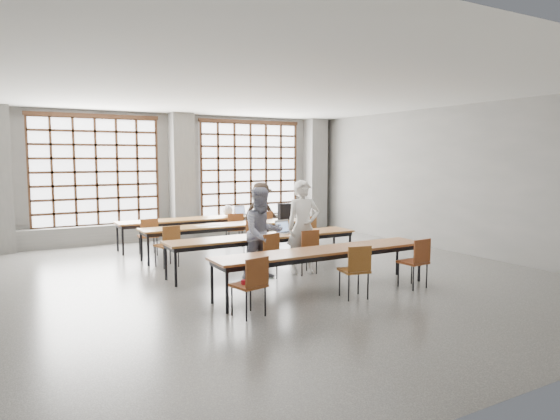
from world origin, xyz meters
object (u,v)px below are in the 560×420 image
object	(u,v)px
chair_front_left	(267,251)
laptop_front	(285,230)
chair_near_left	(252,280)
desk_row_a	(197,221)
desk_row_c	(264,239)
chair_mid_right	(307,230)
chair_near_right	(416,258)
phone	(275,235)
student_male	(303,227)
chair_back_mid	(235,226)
mouse	(305,231)
desk_row_b	(227,227)
student_female	(263,233)
chair_mid_left	(169,242)
chair_front_right	(307,247)
desk_row_d	(324,253)
student_back	(261,213)
plastic_bag	(228,210)
chair_mid_centre	(254,235)
green_box	(260,233)
chair_back_left	(149,233)
backpack	(285,212)
laptop_back	(242,212)
red_pouch	(248,282)
chair_near_mid	(356,266)
chair_back_right	(264,224)

from	to	relation	value
chair_front_left	laptop_front	distance (m)	1.13
chair_near_left	desk_row_a	bearing A→B (deg)	77.06
desk_row_c	chair_mid_right	size ratio (longest dim) A/B	4.55
chair_near_right	phone	world-z (taller)	chair_near_right
desk_row_c	student_male	size ratio (longest dim) A/B	2.18
chair_back_mid	mouse	xyz separation A→B (m)	(0.33, -2.77, 0.21)
desk_row_b	student_female	xyz separation A→B (m)	(-0.34, -2.43, 0.20)
desk_row_b	chair_mid_left	world-z (taller)	chair_mid_left
chair_front_right	phone	size ratio (longest dim) A/B	6.77
desk_row_b	chair_back_mid	xyz separation A→B (m)	(0.58, 0.82, -0.13)
student_male	desk_row_d	bearing A→B (deg)	-93.75
chair_mid_right	student_back	bearing A→B (deg)	104.55
plastic_bag	student_male	bearing A→B (deg)	-91.92
chair_mid_centre	green_box	xyz separation A→B (m)	(-0.47, -1.22, 0.24)
chair_near_right	student_male	xyz separation A→B (m)	(-1.08, 1.97, 0.38)
desk_row_b	chair_back_left	world-z (taller)	chair_back_left
plastic_bag	backpack	bearing A→B (deg)	-58.09
student_male	laptop_back	xyz separation A→B (m)	(0.56, 3.99, -0.12)
desk_row_d	red_pouch	bearing A→B (deg)	-162.07
chair_near_mid	backpack	size ratio (longest dim) A/B	2.20
chair_front_right	green_box	world-z (taller)	chair_front_right
chair_back_left	student_female	distance (m)	3.51
laptop_front	mouse	distance (m)	0.43
chair_mid_right	desk_row_c	bearing A→B (deg)	-144.79
chair_mid_left	backpack	xyz separation A→B (m)	(3.18, 0.68, 0.39)
student_back	mouse	xyz separation A→B (m)	(-0.48, -2.90, -0.06)
chair_front_left	chair_back_right	bearing A→B (deg)	62.98
student_male	laptop_front	distance (m)	0.62
desk_row_c	chair_mid_left	size ratio (longest dim) A/B	4.55
desk_row_d	chair_near_mid	distance (m)	0.67
chair_near_mid	mouse	bearing A→B (deg)	76.36
student_female	mouse	xyz separation A→B (m)	(1.25, 0.48, -0.11)
chair_front_right	laptop_back	world-z (taller)	laptop_back
student_male	laptop_back	world-z (taller)	student_male
chair_front_right	green_box	bearing A→B (deg)	132.58
chair_back_right	student_female	size ratio (longest dim) A/B	0.51
chair_front_right	laptop_front	xyz separation A→B (m)	(-0.06, 0.74, 0.25)
red_pouch	phone	bearing A→B (deg)	53.29
chair_mid_centre	mouse	bearing A→B (deg)	-68.00
chair_mid_right	plastic_bag	xyz separation A→B (m)	(-1.11, 2.13, 0.34)
student_female	chair_back_left	bearing A→B (deg)	111.38
chair_front_right	student_female	size ratio (longest dim) A/B	0.51
chair_mid_right	chair_front_left	world-z (taller)	same
chair_near_left	chair_near_right	bearing A→B (deg)	-0.03
student_female	green_box	world-z (taller)	student_female
desk_row_c	chair_back_mid	size ratio (longest dim) A/B	4.55
chair_mid_right	chair_near_left	bearing A→B (deg)	-131.68
chair_back_left	green_box	world-z (taller)	chair_back_left
chair_back_mid	student_back	world-z (taller)	student_back
student_back	chair_back_left	bearing A→B (deg)	-178.00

